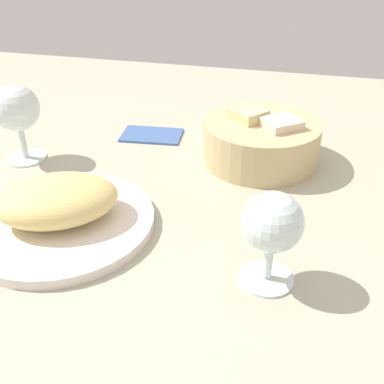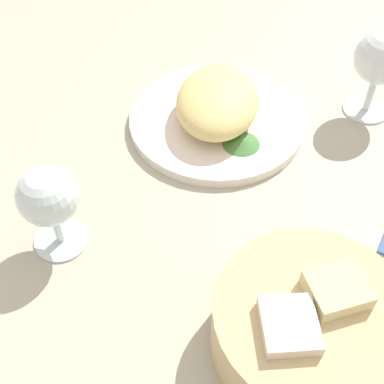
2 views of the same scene
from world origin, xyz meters
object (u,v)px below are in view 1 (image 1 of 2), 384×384
bread_basket (261,141)px  wine_glass_near (272,227)px  folded_napkin (152,134)px  plate (61,222)px  wine_glass_far (17,111)px

bread_basket → wine_glass_near: (4.30, -29.37, 3.73)cm
wine_glass_near → folded_napkin: size_ratio=1.04×
plate → folded_napkin: bearing=84.8°
bread_basket → wine_glass_far: 39.95cm
bread_basket → folded_napkin: size_ratio=1.73×
wine_glass_far → folded_napkin: bearing=37.8°
bread_basket → wine_glass_far: (-38.64, -8.91, 4.84)cm
plate → bread_basket: bread_basket is taller
bread_basket → wine_glass_near: bearing=-81.7°
wine_glass_near → wine_glass_far: bearing=154.5°
plate → bread_basket: size_ratio=1.31×
wine_glass_far → folded_napkin: (17.87, 13.84, -8.11)cm
bread_basket → folded_napkin: 21.60cm
plate → bread_basket: 34.81cm
plate → wine_glass_far: wine_glass_far is taller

